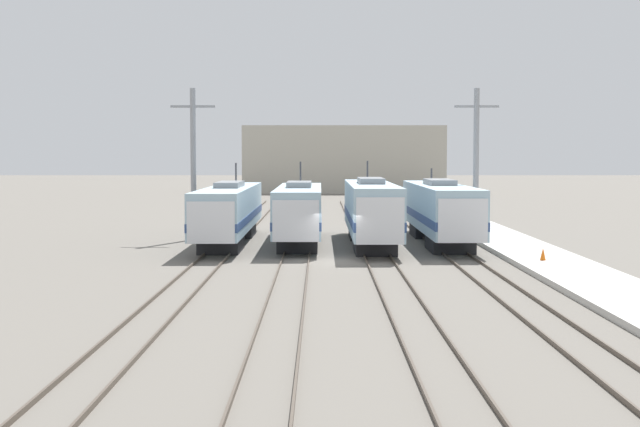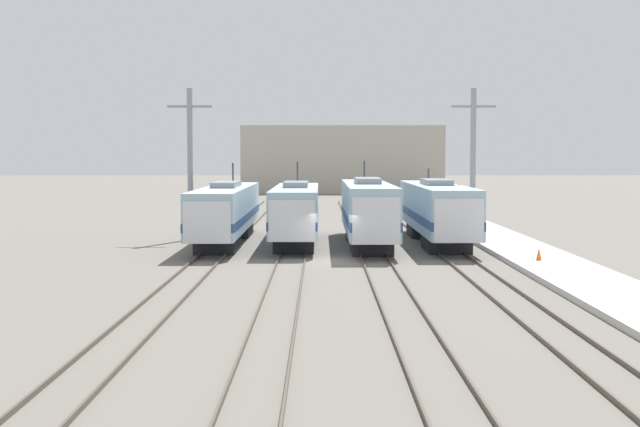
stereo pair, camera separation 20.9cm
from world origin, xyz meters
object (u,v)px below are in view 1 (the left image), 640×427
object	(u,v)px
catenary_tower_left	(191,161)
traffic_cone	(540,254)
locomotive_center_left	(297,212)
catenary_tower_right	(474,161)
locomotive_center_right	(369,211)
locomotive_far_left	(227,212)
locomotive_far_right	(438,211)

from	to	relation	value
catenary_tower_left	traffic_cone	bearing A→B (deg)	-35.11
locomotive_center_left	catenary_tower_left	distance (m)	8.47
catenary_tower_left	catenary_tower_right	bearing A→B (deg)	0.00
locomotive_center_right	traffic_cone	xyz separation A→B (m)	(8.25, -9.73, -1.58)
catenary_tower_left	locomotive_center_right	bearing A→B (deg)	-20.05
locomotive_center_left	locomotive_far_left	bearing A→B (deg)	171.70
locomotive_center_left	traffic_cone	bearing A→B (deg)	-39.86
locomotive_far_right	catenary_tower_right	distance (m)	5.00
locomotive_center_left	locomotive_far_right	distance (m)	9.00
traffic_cone	locomotive_far_right	bearing A→B (deg)	108.63
catenary_tower_left	catenary_tower_right	world-z (taller)	same
locomotive_center_right	catenary_tower_left	bearing A→B (deg)	159.95
locomotive_center_left	catenary_tower_right	bearing A→B (deg)	15.83
locomotive_far_right	locomotive_far_left	bearing A→B (deg)	179.36
catenary_tower_left	locomotive_far_left	bearing A→B (deg)	-45.45
catenary_tower_left	locomotive_center_left	bearing A→B (deg)	-25.01
locomotive_center_right	catenary_tower_left	xyz separation A→B (m)	(-11.61, 4.24, 3.05)
locomotive_far_left	catenary_tower_right	size ratio (longest dim) A/B	1.98
catenary_tower_left	traffic_cone	xyz separation A→B (m)	(19.86, -13.96, -4.63)
locomotive_far_right	catenary_tower_left	distance (m)	16.64
locomotive_far_left	traffic_cone	world-z (taller)	locomotive_far_left
locomotive_far_right	catenary_tower_right	bearing A→B (deg)	45.97
locomotive_center_left	locomotive_center_right	distance (m)	4.59
locomotive_center_right	catenary_tower_right	bearing A→B (deg)	30.42
locomotive_center_left	locomotive_far_right	xyz separation A→B (m)	(8.99, 0.50, 0.06)
locomotive_center_left	catenary_tower_left	size ratio (longest dim) A/B	1.66
catenary_tower_right	locomotive_far_left	bearing A→B (deg)	-170.66
locomotive_far_left	catenary_tower_left	xyz separation A→B (m)	(-2.62, 2.66, 3.19)
catenary_tower_right	traffic_cone	world-z (taller)	catenary_tower_right
locomotive_center_right	catenary_tower_left	world-z (taller)	catenary_tower_left
locomotive_center_left	catenary_tower_right	size ratio (longest dim) A/B	1.66
locomotive_far_left	traffic_cone	xyz separation A→B (m)	(17.24, -11.30, -1.44)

